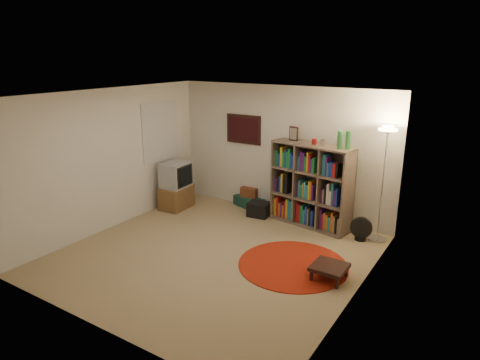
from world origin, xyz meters
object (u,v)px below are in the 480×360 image
Objects in this scene: floor_lamp at (386,146)px; side_table at (329,268)px; bookshelf at (310,186)px; suitcase at (250,201)px; floor_fan at (361,229)px; tv_stand at (176,186)px.

side_table is at bearing -97.07° from floor_lamp.
floor_lamp reaches higher than bookshelf.
side_table reaches higher than suitcase.
suitcase is (-2.47, 0.44, -0.11)m from floor_fan.
tv_stand reaches higher than suitcase.
tv_stand is 2.04× the size of side_table.
bookshelf is 2.52× the size of suitcase.
tv_stand is 1.56m from suitcase.
bookshelf reaches higher than side_table.
floor_lamp is 4.70× the size of floor_fan.
tv_stand is 1.32× the size of suitcase.
side_table is (2.49, -1.97, 0.08)m from suitcase.
floor_fan reaches higher than suitcase.
bookshelf is 0.93× the size of floor_lamp.
floor_lamp is at bearing 82.93° from side_table.
floor_lamp is 2.04× the size of tv_stand.
side_table is (3.71, -1.07, -0.29)m from tv_stand.
floor_fan reaches higher than side_table.
suitcase is at bearing 153.21° from floor_fan.
floor_fan is at bearing 90.95° from side_table.
suitcase is at bearing 179.57° from bookshelf.
bookshelf reaches higher than suitcase.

